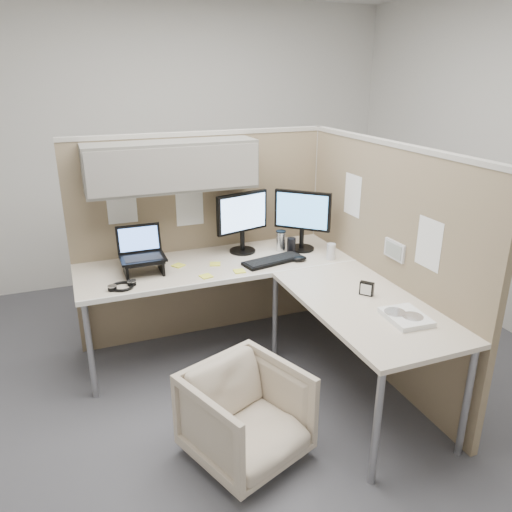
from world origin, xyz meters
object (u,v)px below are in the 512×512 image
object	(u,v)px
office_chair	(246,412)
monitor_left	(242,218)
desk	(266,284)
keyboard	(273,261)

from	to	relation	value
office_chair	monitor_left	distance (m)	1.55
office_chair	desk	bearing A→B (deg)	39.11
desk	monitor_left	bearing A→B (deg)	86.94
monitor_left	keyboard	size ratio (longest dim) A/B	1.01
desk	monitor_left	distance (m)	0.63
office_chair	monitor_left	size ratio (longest dim) A/B	1.26
keyboard	desk	bearing A→B (deg)	-133.79
office_chair	keyboard	world-z (taller)	keyboard
office_chair	keyboard	xyz separation A→B (m)	(0.59, 1.01, 0.45)
desk	keyboard	bearing A→B (deg)	57.81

